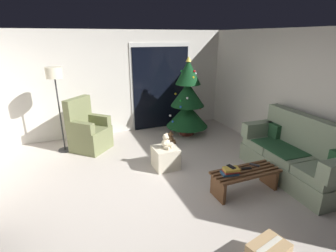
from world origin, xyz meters
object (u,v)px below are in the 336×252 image
Objects in this scene: couch at (295,156)px; remote_black at (247,168)px; coffee_table at (245,178)px; christmas_tree at (187,101)px; ottoman at (166,158)px; teddy_bear_cream at (166,142)px; cell_phone at (231,167)px; armchair at (88,132)px; remote_graphite at (255,165)px; book_stack at (231,171)px; teddy_bear_chestnut_by_tree at (171,138)px; floor_lamp at (55,81)px.

couch is 1.03m from remote_black.
christmas_tree is (0.27, 2.64, 0.60)m from coffee_table.
ottoman is (-1.94, 1.17, -0.20)m from couch.
coffee_table is 1.51m from teddy_bear_cream.
cell_phone is at bearing -63.69° from ottoman.
armchair reaches higher than cell_phone.
couch is 1.35m from cell_phone.
armchair reaches higher than remote_graphite.
christmas_tree is at bearing 84.14° from coffee_table.
christmas_tree reaches higher than coffee_table.
ottoman is (-1.10, 1.13, -0.18)m from remote_graphite.
couch is at bearing -72.85° from christmas_tree.
christmas_tree reaches higher than cell_phone.
christmas_tree is (0.23, 2.60, 0.47)m from remote_black.
christmas_tree is 2.42m from armchair.
teddy_bear_chestnut_by_tree is at bearing 90.84° from book_stack.
remote_black is 1.08× the size of cell_phone.
remote_graphite is 0.09× the size of floor_lamp.
floor_lamp is at bearing 138.91° from ottoman.
book_stack reaches higher than remote_black.
coffee_table is at bearing -0.19° from book_stack.
armchair is (-2.38, -0.01, -0.45)m from christmas_tree.
ottoman is at bearing -117.79° from teddy_bear_chestnut_by_tree.
teddy_bear_chestnut_by_tree is at bearing -11.99° from armchair.
ottoman reaches higher than teddy_bear_chestnut_by_tree.
christmas_tree is 6.71× the size of teddy_bear_chestnut_by_tree.
couch is 1.79× the size of coffee_table.
coffee_table is (-1.07, -0.05, -0.15)m from couch.
remote_black reaches higher than coffee_table.
floor_lamp is (-2.89, 0.10, 0.65)m from christmas_tree.
ottoman is at bearing 148.89° from couch.
ottoman is (1.75, -1.53, -1.30)m from floor_lamp.
couch is at bearing -57.68° from teddy_bear_chestnut_by_tree.
coffee_table is at bearing -54.58° from teddy_bear_cream.
christmas_tree is at bearing 70.19° from cell_phone.
remote_graphite is at bearing -42.96° from floor_lamp.
couch is 2.75m from christmas_tree.
christmas_tree is 1.07× the size of floor_lamp.
floor_lamp is at bearing 122.55° from cell_phone.
teddy_bear_cream is at bearing -128.26° from christmas_tree.
cell_phone is 2.26m from teddy_bear_chestnut_by_tree.
book_stack is at bearing -69.80° from remote_black.
book_stack is (-1.36, -0.05, 0.03)m from couch.
cell_phone is at bearing -178.65° from couch.
armchair is 3.96× the size of teddy_bear_cream.
teddy_bear_cream is (1.76, -1.54, -0.98)m from floor_lamp.
christmas_tree is 1.93m from ottoman.
coffee_table is 3.84× the size of book_stack.
floor_lamp is at bearing 143.83° from couch.
book_stack is at bearing -89.16° from teddy_bear_chestnut_by_tree.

